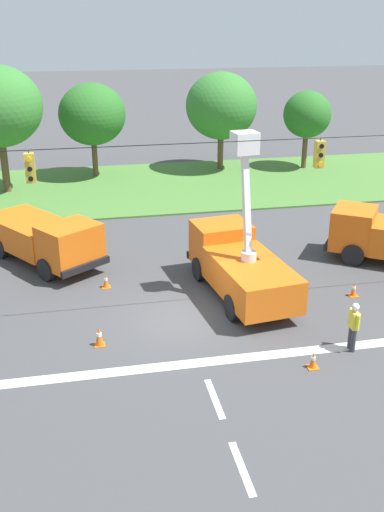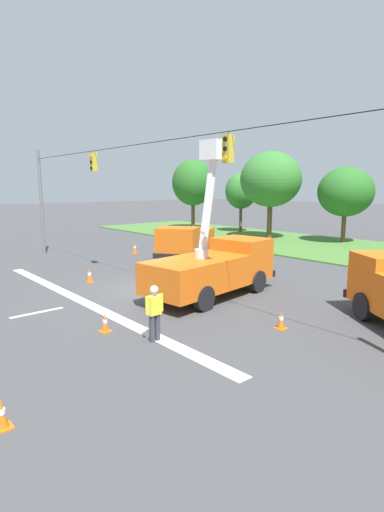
{
  "view_description": "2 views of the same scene",
  "coord_description": "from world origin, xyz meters",
  "px_view_note": "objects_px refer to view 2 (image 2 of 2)",
  "views": [
    {
      "loc": [
        -3.6,
        -19.65,
        10.78
      ],
      "look_at": [
        0.66,
        1.54,
        1.84
      ],
      "focal_mm": 42.0,
      "sensor_mm": 36.0,
      "label": 1
    },
    {
      "loc": [
        14.91,
        -10.19,
        4.74
      ],
      "look_at": [
        -0.09,
        2.68,
        1.29
      ],
      "focal_mm": 28.0,
      "sensor_mm": 36.0,
      "label": 2
    }
  ],
  "objects_px": {
    "traffic_cone_mid_right": "(2,414)",
    "traffic_cone_mid_left": "(105,323)",
    "utility_truck_support_near": "(186,241)",
    "traffic_cone_near_bucket": "(90,275)",
    "tree_centre": "(271,179)",
    "utility_truck_bucket_lift": "(215,265)",
    "tree_far_west": "(193,183)",
    "traffic_cone_lane_edge_b": "(135,248)",
    "traffic_cone_foreground_right": "(170,266)",
    "traffic_cone_lane_edge_a": "(281,320)",
    "tree_west": "(241,191)",
    "road_worker": "(154,310)",
    "tree_east": "(346,192)"
  },
  "relations": [
    {
      "from": "traffic_cone_foreground_right",
      "to": "road_worker",
      "type": "bearing_deg",
      "value": -40.1
    },
    {
      "from": "tree_far_west",
      "to": "tree_west",
      "type": "height_order",
      "value": "tree_far_west"
    },
    {
      "from": "utility_truck_support_near",
      "to": "traffic_cone_near_bucket",
      "type": "xyz_separation_m",
      "value": [
        1.99,
        -7.95,
        -0.83
      ]
    },
    {
      "from": "road_worker",
      "to": "traffic_cone_mid_right",
      "type": "xyz_separation_m",
      "value": [
        1.78,
        -4.96,
        -0.69
      ]
    },
    {
      "from": "tree_far_west",
      "to": "traffic_cone_foreground_right",
      "type": "bearing_deg",
      "value": -44.15
    },
    {
      "from": "road_worker",
      "to": "traffic_cone_foreground_right",
      "type": "xyz_separation_m",
      "value": [
        -7.88,
        6.63,
        -0.7
      ]
    },
    {
      "from": "utility_truck_bucket_lift",
      "to": "traffic_cone_near_bucket",
      "type": "distance_m",
      "value": 6.65
    },
    {
      "from": "tree_east",
      "to": "traffic_cone_mid_right",
      "type": "distance_m",
      "value": 31.23
    },
    {
      "from": "traffic_cone_near_bucket",
      "to": "traffic_cone_foreground_right",
      "type": "bearing_deg",
      "value": 83.49
    },
    {
      "from": "tree_west",
      "to": "traffic_cone_foreground_right",
      "type": "height_order",
      "value": "tree_west"
    },
    {
      "from": "utility_truck_bucket_lift",
      "to": "traffic_cone_mid_left",
      "type": "relative_size",
      "value": 11.06
    },
    {
      "from": "road_worker",
      "to": "traffic_cone_lane_edge_b",
      "type": "distance_m",
      "value": 16.64
    },
    {
      "from": "tree_far_west",
      "to": "traffic_cone_mid_right",
      "type": "distance_m",
      "value": 37.58
    },
    {
      "from": "traffic_cone_lane_edge_a",
      "to": "traffic_cone_lane_edge_b",
      "type": "relative_size",
      "value": 0.79
    },
    {
      "from": "traffic_cone_mid_left",
      "to": "tree_east",
      "type": "bearing_deg",
      "value": 102.56
    },
    {
      "from": "tree_far_west",
      "to": "traffic_cone_mid_right",
      "type": "relative_size",
      "value": 12.05
    },
    {
      "from": "road_worker",
      "to": "traffic_cone_mid_right",
      "type": "distance_m",
      "value": 5.31
    },
    {
      "from": "tree_centre",
      "to": "traffic_cone_mid_left",
      "type": "height_order",
      "value": "tree_centre"
    },
    {
      "from": "road_worker",
      "to": "tree_centre",
      "type": "bearing_deg",
      "value": 120.75
    },
    {
      "from": "tree_west",
      "to": "utility_truck_bucket_lift",
      "type": "distance_m",
      "value": 24.87
    },
    {
      "from": "tree_far_west",
      "to": "utility_truck_bucket_lift",
      "type": "xyz_separation_m",
      "value": [
        21.24,
        -17.08,
        -3.78
      ]
    },
    {
      "from": "traffic_cone_foreground_right",
      "to": "traffic_cone_mid_right",
      "type": "xyz_separation_m",
      "value": [
        9.65,
        -11.59,
        0.0
      ]
    },
    {
      "from": "tree_east",
      "to": "traffic_cone_mid_left",
      "type": "xyz_separation_m",
      "value": [
        5.67,
        -25.43,
        -4.0
      ]
    },
    {
      "from": "tree_west",
      "to": "traffic_cone_lane_edge_a",
      "type": "height_order",
      "value": "tree_west"
    },
    {
      "from": "tree_far_west",
      "to": "traffic_cone_lane_edge_b",
      "type": "bearing_deg",
      "value": -55.25
    },
    {
      "from": "tree_centre",
      "to": "traffic_cone_lane_edge_b",
      "type": "distance_m",
      "value": 14.43
    },
    {
      "from": "traffic_cone_near_bucket",
      "to": "traffic_cone_mid_left",
      "type": "bearing_deg",
      "value": -22.51
    },
    {
      "from": "tree_far_west",
      "to": "tree_east",
      "type": "distance_m",
      "value": 16.67
    },
    {
      "from": "tree_east",
      "to": "traffic_cone_mid_left",
      "type": "height_order",
      "value": "tree_east"
    },
    {
      "from": "tree_east",
      "to": "traffic_cone_mid_left",
      "type": "bearing_deg",
      "value": -77.44
    },
    {
      "from": "tree_far_west",
      "to": "road_worker",
      "type": "xyz_separation_m",
      "value": [
        23.83,
        -22.12,
        -4.15
      ]
    },
    {
      "from": "tree_far_west",
      "to": "traffic_cone_near_bucket",
      "type": "relative_size",
      "value": 10.21
    },
    {
      "from": "tree_centre",
      "to": "traffic_cone_foreground_right",
      "type": "relative_size",
      "value": 12.34
    },
    {
      "from": "tree_west",
      "to": "tree_east",
      "type": "bearing_deg",
      "value": 3.41
    },
    {
      "from": "tree_west",
      "to": "traffic_cone_near_bucket",
      "type": "xyz_separation_m",
      "value": [
        10.02,
        -22.0,
        -3.92
      ]
    },
    {
      "from": "tree_far_west",
      "to": "traffic_cone_foreground_right",
      "type": "xyz_separation_m",
      "value": [
        15.96,
        -15.49,
        -4.84
      ]
    },
    {
      "from": "utility_truck_bucket_lift",
      "to": "traffic_cone_near_bucket",
      "type": "height_order",
      "value": "utility_truck_bucket_lift"
    },
    {
      "from": "utility_truck_support_near",
      "to": "traffic_cone_lane_edge_a",
      "type": "height_order",
      "value": "utility_truck_support_near"
    },
    {
      "from": "traffic_cone_mid_right",
      "to": "traffic_cone_mid_left",
      "type": "bearing_deg",
      "value": 129.9
    },
    {
      "from": "tree_centre",
      "to": "traffic_cone_near_bucket",
      "type": "bearing_deg",
      "value": -76.9
    },
    {
      "from": "tree_west",
      "to": "traffic_cone_mid_right",
      "type": "xyz_separation_m",
      "value": [
        20.2,
        -28.94,
        -3.98
      ]
    },
    {
      "from": "traffic_cone_mid_right",
      "to": "traffic_cone_foreground_right",
      "type": "bearing_deg",
      "value": 129.79
    },
    {
      "from": "traffic_cone_near_bucket",
      "to": "traffic_cone_lane_edge_b",
      "type": "relative_size",
      "value": 0.93
    },
    {
      "from": "tree_centre",
      "to": "traffic_cone_mid_right",
      "type": "relative_size",
      "value": 12.29
    },
    {
      "from": "traffic_cone_lane_edge_a",
      "to": "tree_far_west",
      "type": "bearing_deg",
      "value": 144.61
    },
    {
      "from": "tree_centre",
      "to": "utility_truck_bucket_lift",
      "type": "height_order",
      "value": "tree_centre"
    },
    {
      "from": "tree_west",
      "to": "tree_centre",
      "type": "relative_size",
      "value": 0.79
    },
    {
      "from": "traffic_cone_near_bucket",
      "to": "tree_centre",
      "type": "bearing_deg",
      "value": 103.1
    },
    {
      "from": "traffic_cone_near_bucket",
      "to": "tree_east",
      "type": "bearing_deg",
      "value": 87.38
    },
    {
      "from": "utility_truck_support_near",
      "to": "traffic_cone_mid_left",
      "type": "xyz_separation_m",
      "value": [
        8.69,
        -10.73,
        -0.9
      ]
    }
  ]
}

